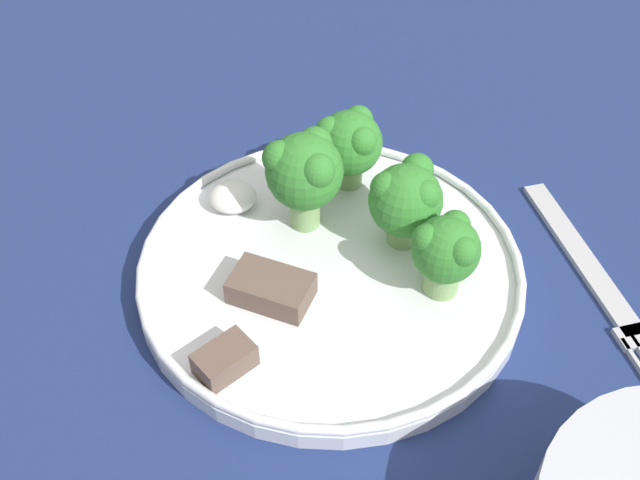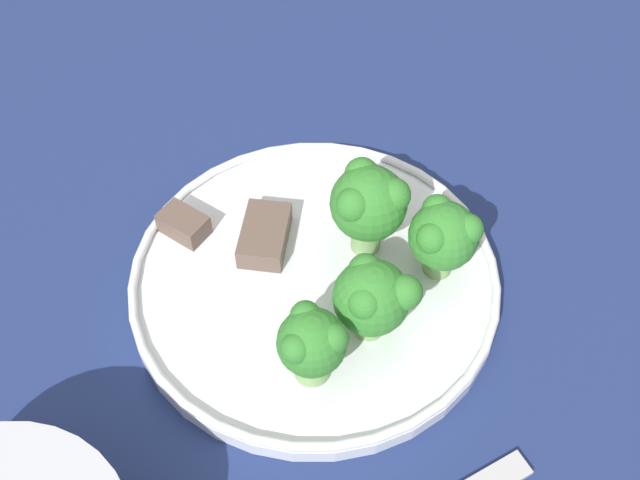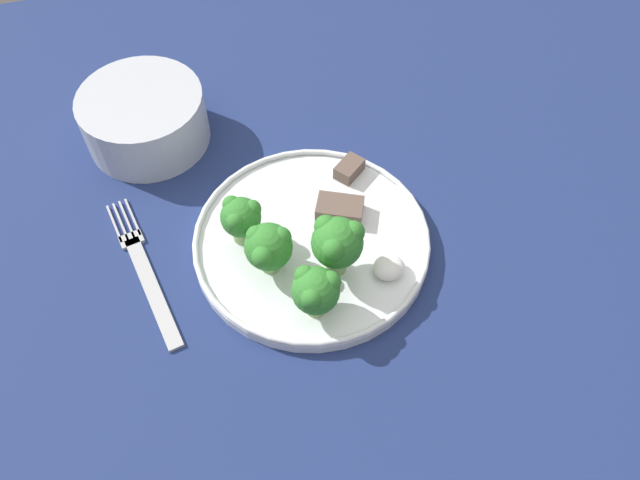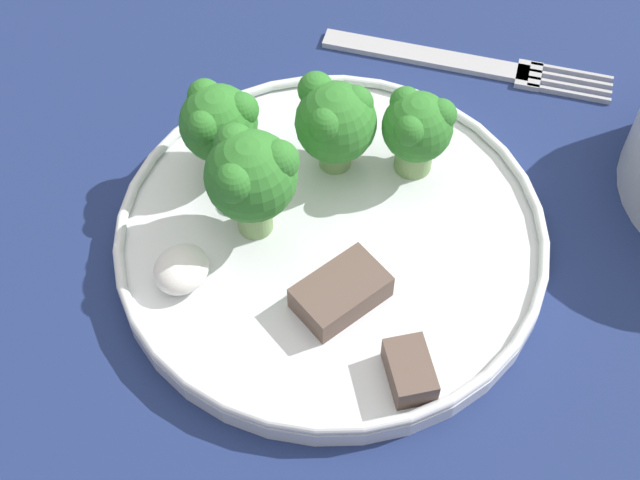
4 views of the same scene
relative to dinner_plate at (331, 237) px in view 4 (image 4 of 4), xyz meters
The scene contains 10 objects.
table 0.11m from the dinner_plate, 156.05° to the right, with size 1.31×1.08×0.74m.
dinner_plate is the anchor object (origin of this frame).
fork 0.17m from the dinner_plate, behind, with size 0.06×0.19×0.00m.
broccoli_floret_near_rim_left 0.06m from the dinner_plate, 70.10° to the right, with size 0.05×0.05×0.07m.
broccoli_floret_center_left 0.09m from the dinner_plate, 102.05° to the right, with size 0.05×0.04×0.06m.
broccoli_floret_back_left 0.08m from the dinner_plate, 162.31° to the left, with size 0.04×0.04×0.05m.
broccoli_floret_front_left 0.07m from the dinner_plate, 152.37° to the right, with size 0.05×0.05×0.06m.
meat_slice_front_slice 0.05m from the dinner_plate, 32.77° to the left, with size 0.06×0.05×0.02m.
meat_slice_middle_slice 0.10m from the dinner_plate, 49.87° to the left, with size 0.04×0.04×0.02m.
sauce_dollop 0.09m from the dinner_plate, 43.00° to the right, with size 0.03×0.03×0.02m.
Camera 4 is at (0.31, 0.15, 1.16)m, focal length 50.00 mm.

